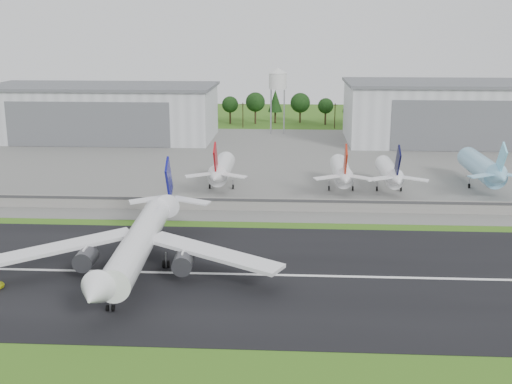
# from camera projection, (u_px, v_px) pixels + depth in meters

# --- Properties ---
(ground) EXTENTS (600.00, 600.00, 0.00)m
(ground) POSITION_uv_depth(u_px,v_px,m) (279.00, 296.00, 114.71)
(ground) COLOR #265A15
(ground) RESTS_ON ground
(runway) EXTENTS (320.00, 60.00, 0.10)m
(runway) POSITION_uv_depth(u_px,v_px,m) (280.00, 275.00, 124.37)
(runway) COLOR black
(runway) RESTS_ON ground
(runway_centerline) EXTENTS (220.00, 1.00, 0.02)m
(runway_centerline) POSITION_uv_depth(u_px,v_px,m) (280.00, 275.00, 124.36)
(runway_centerline) COLOR white
(runway_centerline) RESTS_ON runway
(apron) EXTENTS (320.00, 150.00, 0.10)m
(apron) POSITION_uv_depth(u_px,v_px,m) (287.00, 161.00, 230.76)
(apron) COLOR slate
(apron) RESTS_ON ground
(blast_fence) EXTENTS (240.00, 0.61, 3.50)m
(blast_fence) POSITION_uv_depth(u_px,v_px,m) (284.00, 205.00, 167.45)
(blast_fence) COLOR gray
(blast_fence) RESTS_ON ground
(hangar_west) EXTENTS (97.00, 44.00, 23.20)m
(hangar_west) POSITION_uv_depth(u_px,v_px,m) (102.00, 112.00, 275.80)
(hangar_west) COLOR silver
(hangar_west) RESTS_ON ground
(hangar_east) EXTENTS (102.00, 47.00, 25.20)m
(hangar_east) POSITION_uv_depth(u_px,v_px,m) (468.00, 112.00, 266.90)
(hangar_east) COLOR silver
(hangar_east) RESTS_ON ground
(water_tower) EXTENTS (8.40, 8.40, 29.40)m
(water_tower) POSITION_uv_depth(u_px,v_px,m) (278.00, 79.00, 287.83)
(water_tower) COLOR #99999E
(water_tower) RESTS_ON ground
(utility_poles) EXTENTS (230.00, 3.00, 12.00)m
(utility_poles) POSITION_uv_depth(u_px,v_px,m) (289.00, 128.00, 308.14)
(utility_poles) COLOR black
(utility_poles) RESTS_ON ground
(treeline) EXTENTS (320.00, 16.00, 22.00)m
(treeline) POSITION_uv_depth(u_px,v_px,m) (289.00, 124.00, 322.65)
(treeline) COLOR black
(treeline) RESTS_ON ground
(main_airliner) EXTENTS (57.23, 59.20, 18.17)m
(main_airliner) POSITION_uv_depth(u_px,v_px,m) (138.00, 250.00, 124.29)
(main_airliner) COLOR white
(main_airliner) RESTS_ON runway
(parked_jet_red_a) EXTENTS (7.36, 31.29, 16.68)m
(parked_jet_red_a) POSITION_uv_depth(u_px,v_px,m) (221.00, 170.00, 188.29)
(parked_jet_red_a) COLOR white
(parked_jet_red_a) RESTS_ON ground
(parked_jet_red_b) EXTENTS (7.36, 31.29, 16.49)m
(parked_jet_red_b) POSITION_uv_depth(u_px,v_px,m) (342.00, 172.00, 186.33)
(parked_jet_red_b) COLOR white
(parked_jet_red_b) RESTS_ON ground
(parked_jet_navy) EXTENTS (7.36, 31.29, 16.37)m
(parked_jet_navy) POSITION_uv_depth(u_px,v_px,m) (390.00, 173.00, 185.55)
(parked_jet_navy) COLOR white
(parked_jet_navy) RESTS_ON ground
(parked_jet_skyblue) EXTENTS (7.36, 37.29, 17.10)m
(parked_jet_skyblue) POSITION_uv_depth(u_px,v_px,m) (484.00, 168.00, 188.76)
(parked_jet_skyblue) COLOR #83C1E3
(parked_jet_skyblue) RESTS_ON ground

